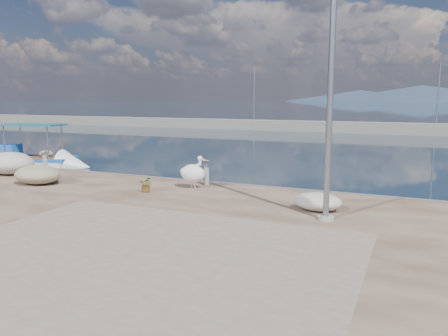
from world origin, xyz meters
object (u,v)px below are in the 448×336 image
(lamp_post, at_px, (330,97))
(boat_left, at_px, (34,163))
(pelican, at_px, (193,173))
(bollard_near, at_px, (206,174))

(lamp_post, bearing_deg, boat_left, 160.77)
(pelican, xyz_separation_m, lamp_post, (5.22, -2.23, 2.72))
(boat_left, relative_size, pelican, 4.69)
(boat_left, height_order, pelican, boat_left)
(bollard_near, bearing_deg, lamp_post, -30.75)
(boat_left, height_order, lamp_post, lamp_post)
(pelican, relative_size, bollard_near, 1.62)
(pelican, relative_size, lamp_post, 0.18)
(boat_left, distance_m, lamp_post, 18.52)
(lamp_post, bearing_deg, bollard_near, 149.25)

